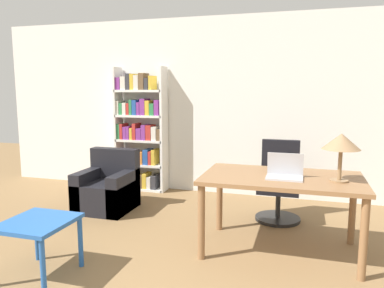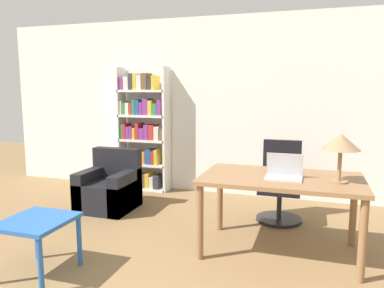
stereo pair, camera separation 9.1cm
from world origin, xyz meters
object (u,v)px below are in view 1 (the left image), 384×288
desk (282,186)px  bookshelf (140,133)px  laptop (285,173)px  armchair (107,190)px  table_lamp (341,143)px  office_chair (279,185)px  side_table_blue (38,229)px

desk → bookshelf: size_ratio=0.79×
laptop → armchair: size_ratio=0.43×
laptop → bookshelf: bearing=142.2°
laptop → table_lamp: size_ratio=0.76×
laptop → office_chair: size_ratio=0.35×
laptop → side_table_blue: 2.29m
laptop → office_chair: 1.12m
desk → laptop: size_ratio=4.50×
desk → office_chair: size_ratio=1.57×
office_chair → armchair: size_ratio=1.23×
desk → bookshelf: bookshelf is taller
office_chair → side_table_blue: size_ratio=1.68×
desk → table_lamp: bearing=-6.1°
bookshelf → laptop: bearing=-37.8°
side_table_blue → bookshelf: bookshelf is taller
desk → bookshelf: bearing=142.9°
office_chair → side_table_blue: (-1.89, -2.10, -0.01)m
office_chair → armchair: bearing=-172.7°
table_lamp → office_chair: (-0.60, 1.03, -0.70)m
laptop → office_chair: bearing=96.0°
armchair → bookshelf: 1.26m
table_lamp → bookshelf: bearing=147.5°
laptop → bookshelf: 2.98m
laptop → table_lamp: 0.58m
bookshelf → table_lamp: bearing=-32.5°
table_lamp → side_table_blue: 2.80m
desk → laptop: laptop is taller
laptop → armchair: bearing=162.2°
laptop → side_table_blue: bearing=-152.0°
bookshelf → side_table_blue: bearing=-82.9°
side_table_blue → table_lamp: bearing=23.3°
table_lamp → desk: bearing=173.9°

